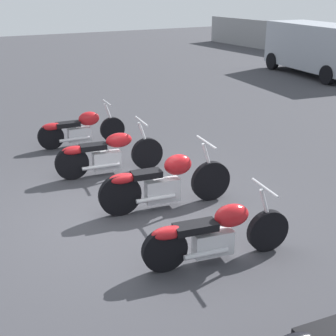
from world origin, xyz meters
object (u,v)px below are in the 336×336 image
(motorcycle_slot_1, at_px, (108,154))
(motorcycle_slot_3, at_px, (215,233))
(motorcycle_slot_2, at_px, (165,182))
(parked_van, at_px, (318,47))
(motorcycle_slot_0, at_px, (80,129))

(motorcycle_slot_1, xyz_separation_m, motorcycle_slot_3, (3.50, -0.03, -0.01))
(motorcycle_slot_1, relative_size, motorcycle_slot_2, 0.94)
(motorcycle_slot_3, relative_size, parked_van, 0.40)
(motorcycle_slot_1, bearing_deg, parked_van, 124.89)
(motorcycle_slot_0, xyz_separation_m, motorcycle_slot_1, (1.92, -0.16, 0.02))
(motorcycle_slot_0, height_order, parked_van, parked_van)
(parked_van, bearing_deg, motorcycle_slot_1, -144.39)
(motorcycle_slot_1, xyz_separation_m, motorcycle_slot_2, (1.80, 0.21, 0.04))
(motorcycle_slot_1, distance_m, motorcycle_slot_3, 3.50)
(motorcycle_slot_2, relative_size, motorcycle_slot_3, 1.09)
(motorcycle_slot_0, distance_m, motorcycle_slot_1, 1.92)
(motorcycle_slot_1, relative_size, motorcycle_slot_3, 1.02)
(motorcycle_slot_3, xyz_separation_m, parked_van, (-9.22, 11.63, 0.71))
(motorcycle_slot_1, height_order, motorcycle_slot_3, motorcycle_slot_1)
(motorcycle_slot_0, height_order, motorcycle_slot_1, motorcycle_slot_1)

